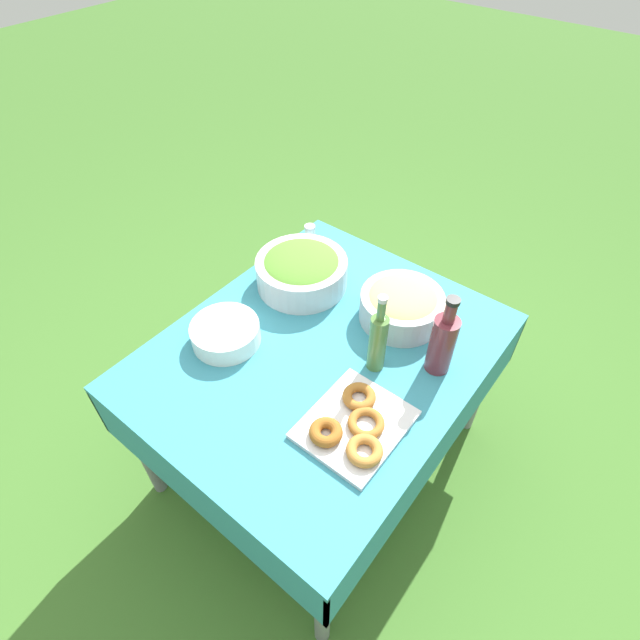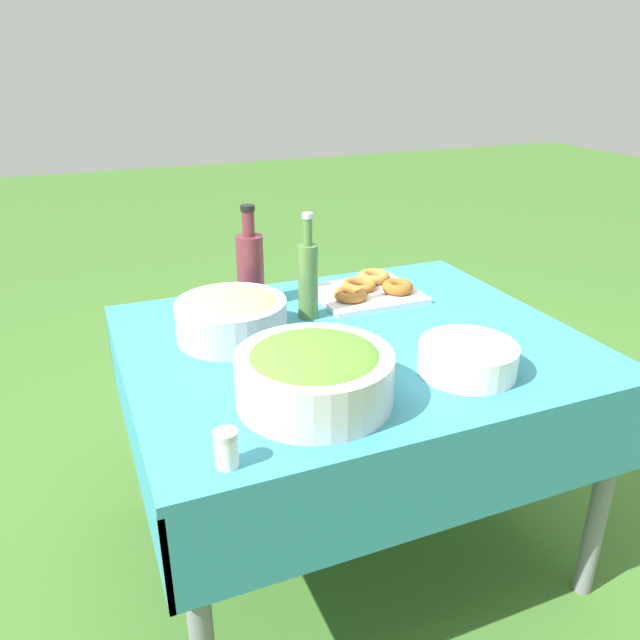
{
  "view_description": "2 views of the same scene",
  "coord_description": "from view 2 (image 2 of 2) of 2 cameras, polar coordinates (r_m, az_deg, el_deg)",
  "views": [
    {
      "loc": [
        -0.86,
        -0.68,
        1.93
      ],
      "look_at": [
        0.02,
        0.02,
        0.78
      ],
      "focal_mm": 28.0,
      "sensor_mm": 36.0,
      "label": 1
    },
    {
      "loc": [
        0.65,
        1.34,
        1.37
      ],
      "look_at": [
        0.06,
        -0.08,
        0.71
      ],
      "focal_mm": 35.0,
      "sensor_mm": 36.0,
      "label": 2
    }
  ],
  "objects": [
    {
      "name": "salad_bowl",
      "position": [
        1.32,
        -0.52,
        -4.82
      ],
      "size": [
        0.34,
        0.34,
        0.13
      ],
      "color": "silver",
      "rests_on": "picnic_table"
    },
    {
      "name": "wine_bottle",
      "position": [
        1.83,
        -6.4,
        4.88
      ],
      "size": [
        0.08,
        0.08,
        0.3
      ],
      "color": "maroon",
      "rests_on": "picnic_table"
    },
    {
      "name": "plate_stack",
      "position": [
        1.49,
        13.33,
        -3.42
      ],
      "size": [
        0.23,
        0.23,
        0.07
      ],
      "color": "white",
      "rests_on": "picnic_table"
    },
    {
      "name": "olive_oil_bottle",
      "position": [
        1.73,
        -1.11,
        3.9
      ],
      "size": [
        0.06,
        0.06,
        0.3
      ],
      "color": "#4C7238",
      "rests_on": "picnic_table"
    },
    {
      "name": "salt_shaker",
      "position": [
        1.15,
        -8.55,
        -11.54
      ],
      "size": [
        0.05,
        0.05,
        0.07
      ],
      "color": "white",
      "rests_on": "picnic_table"
    },
    {
      "name": "picnic_table",
      "position": [
        1.68,
        2.89,
        -4.55
      ],
      "size": [
        1.16,
        0.96,
        0.68
      ],
      "color": "teal",
      "rests_on": "ground_plane"
    },
    {
      "name": "ground_plane",
      "position": [
        2.02,
        2.53,
        -19.44
      ],
      "size": [
        14.0,
        14.0,
        0.0
      ],
      "primitive_type": "plane",
      "color": "#3D6B28"
    },
    {
      "name": "donut_platter",
      "position": [
        1.92,
        4.44,
        2.77
      ],
      "size": [
        0.31,
        0.26,
        0.05
      ],
      "color": "silver",
      "rests_on": "picnic_table"
    },
    {
      "name": "pasta_bowl",
      "position": [
        1.63,
        -8.11,
        0.47
      ],
      "size": [
        0.29,
        0.29,
        0.12
      ],
      "color": "#B2B7BC",
      "rests_on": "picnic_table"
    }
  ]
}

